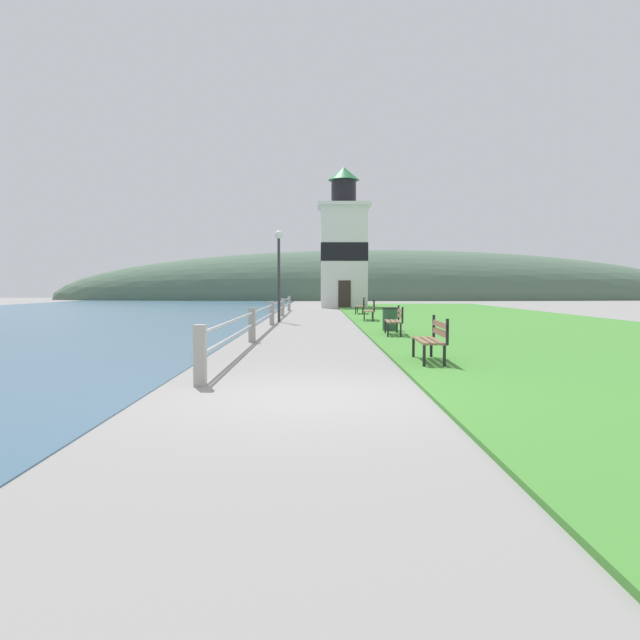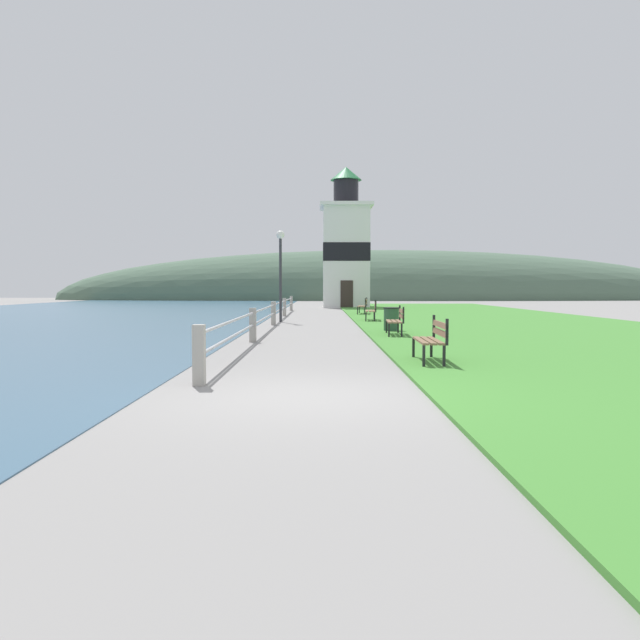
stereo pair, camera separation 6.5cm
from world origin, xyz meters
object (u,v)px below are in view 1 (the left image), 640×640
Objects in this scene: park_bench_by_lighthouse at (362,305)px; park_bench_near at (433,337)px; lighthouse at (344,248)px; trash_bin at (390,320)px; park_bench_far at (371,309)px; park_bench_midway at (396,319)px; lamp_post at (279,259)px.

park_bench_near is at bearing 95.97° from park_bench_by_lighthouse.
park_bench_near is at bearing -89.55° from lighthouse.
park_bench_near reaches higher than trash_bin.
park_bench_far is at bearing 90.87° from trash_bin.
park_bench_midway is at bearing -89.14° from lighthouse.
park_bench_midway and park_bench_by_lighthouse have the same top height.
park_bench_by_lighthouse reaches higher than trash_bin.
park_bench_by_lighthouse is (0.18, 21.97, 0.00)m from park_bench_near.
lamp_post reaches higher than park_bench_by_lighthouse.
trash_bin is at bearing 95.09° from park_bench_far.
park_bench_far is 0.96× the size of park_bench_by_lighthouse.
park_bench_midway is 8.36m from park_bench_far.
park_bench_near is 1.94× the size of trash_bin.
park_bench_by_lighthouse is at bearing -86.53° from park_bench_far.
park_bench_far is (0.09, 15.20, 0.00)m from park_bench_near.
park_bench_by_lighthouse is at bearing -86.72° from park_bench_midway.
park_bench_far is 2.29× the size of trash_bin.
park_bench_far is at bearing 4.61° from lamp_post.
lighthouse is 26.10m from trash_bin.
park_bench_midway is 0.16× the size of lighthouse.
park_bench_by_lighthouse is at bearing -87.94° from lighthouse.
park_bench_far is 0.18× the size of lighthouse.
park_bench_far reaches higher than trash_bin.
park_bench_far is 4.58m from lamp_post.
park_bench_far is 19.71m from lighthouse.
lighthouse is at bearing -84.70° from park_bench_far.
park_bench_by_lighthouse is 0.19× the size of lighthouse.
lamp_post is at bearing -59.78° from park_bench_midway.
lamp_post reaches higher than park_bench_midway.
lighthouse is (-0.36, 19.32, 3.88)m from park_bench_far.
trash_bin is (0.05, 1.89, -0.11)m from park_bench_midway.
park_bench_near is at bearing 93.87° from park_bench_far.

